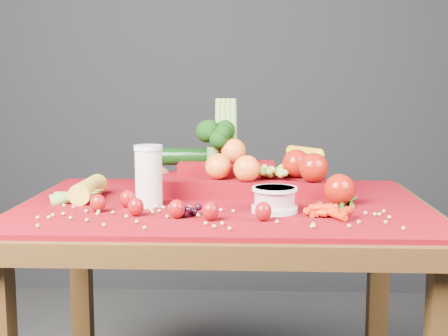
{
  "coord_description": "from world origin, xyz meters",
  "views": [
    {
      "loc": [
        0.07,
        -1.61,
        1.08
      ],
      "look_at": [
        0.0,
        0.02,
        0.85
      ],
      "focal_mm": 50.0,
      "sensor_mm": 36.0,
      "label": 1
    }
  ],
  "objects_px": {
    "table": "(224,241)",
    "yogurt_bowl": "(275,199)",
    "milk_glass": "(149,174)",
    "produce_mound": "(243,171)"
  },
  "relations": [
    {
      "from": "produce_mound",
      "to": "table",
      "type": "bearing_deg",
      "value": -107.83
    },
    {
      "from": "produce_mound",
      "to": "yogurt_bowl",
      "type": "bearing_deg",
      "value": -73.68
    },
    {
      "from": "yogurt_bowl",
      "to": "produce_mound",
      "type": "height_order",
      "value": "produce_mound"
    },
    {
      "from": "table",
      "to": "produce_mound",
      "type": "xyz_separation_m",
      "value": [
        0.05,
        0.15,
        0.17
      ]
    },
    {
      "from": "milk_glass",
      "to": "yogurt_bowl",
      "type": "distance_m",
      "value": 0.33
    },
    {
      "from": "milk_glass",
      "to": "yogurt_bowl",
      "type": "bearing_deg",
      "value": -10.64
    },
    {
      "from": "yogurt_bowl",
      "to": "produce_mound",
      "type": "xyz_separation_m",
      "value": [
        -0.08,
        0.27,
        0.03
      ]
    },
    {
      "from": "table",
      "to": "yogurt_bowl",
      "type": "xyz_separation_m",
      "value": [
        0.13,
        -0.12,
        0.14
      ]
    },
    {
      "from": "milk_glass",
      "to": "produce_mound",
      "type": "distance_m",
      "value": 0.32
    },
    {
      "from": "milk_glass",
      "to": "produce_mound",
      "type": "xyz_separation_m",
      "value": [
        0.24,
        0.21,
        -0.02
      ]
    }
  ]
}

